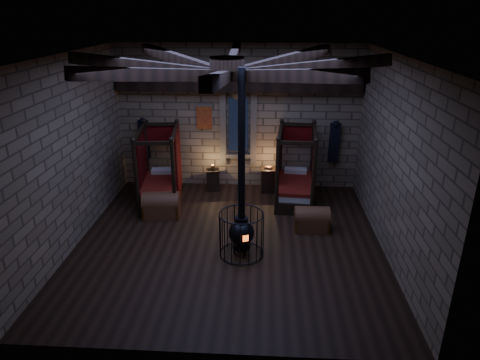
# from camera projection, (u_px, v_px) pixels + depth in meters

# --- Properties ---
(room) EXTENTS (7.02, 7.02, 4.29)m
(room) POSITION_uv_depth(u_px,v_px,m) (228.00, 78.00, 8.68)
(room) COLOR black
(room) RESTS_ON ground
(bed_left) EXTENTS (1.26, 2.07, 2.05)m
(bed_left) POSITION_uv_depth(u_px,v_px,m) (161.00, 184.00, 11.95)
(bed_left) COLOR black
(bed_left) RESTS_ON ground
(bed_right) EXTENTS (1.17, 2.01, 2.03)m
(bed_right) POSITION_uv_depth(u_px,v_px,m) (295.00, 183.00, 11.99)
(bed_right) COLOR black
(bed_right) RESTS_ON ground
(trunk_left) EXTENTS (0.99, 0.68, 0.69)m
(trunk_left) POSITION_uv_depth(u_px,v_px,m) (161.00, 205.00, 11.11)
(trunk_left) COLOR brown
(trunk_left) RESTS_ON ground
(trunk_right) EXTENTS (0.84, 0.54, 0.61)m
(trunk_right) POSITION_uv_depth(u_px,v_px,m) (312.00, 219.00, 10.45)
(trunk_right) COLOR brown
(trunk_right) RESTS_ON ground
(nightstand_left) EXTENTS (0.47, 0.46, 0.80)m
(nightstand_left) POSITION_uv_depth(u_px,v_px,m) (213.00, 179.00, 12.72)
(nightstand_left) COLOR black
(nightstand_left) RESTS_ON ground
(nightstand_right) EXTENTS (0.47, 0.45, 0.78)m
(nightstand_right) POSITION_uv_depth(u_px,v_px,m) (268.00, 180.00, 12.60)
(nightstand_right) COLOR black
(nightstand_right) RESTS_ON ground
(stove) EXTENTS (0.98, 0.98, 4.05)m
(stove) POSITION_uv_depth(u_px,v_px,m) (241.00, 230.00, 9.25)
(stove) COLOR black
(stove) RESTS_ON ground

